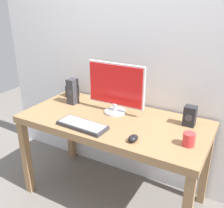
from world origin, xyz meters
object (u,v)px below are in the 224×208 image
object	(u,v)px
speaker_left	(73,91)
audio_controller	(72,91)
speaker_right	(190,116)
monitor	(116,87)
coffee_mug	(189,139)
mouse	(133,138)
keyboard_primary	(82,125)
desk	(114,128)

from	to	relation	value
speaker_left	audio_controller	world-z (taller)	speaker_left
speaker_right	speaker_left	xyz separation A→B (m)	(-0.99, -0.07, 0.04)
speaker_left	audio_controller	bearing A→B (deg)	129.65
monitor	coffee_mug	world-z (taller)	monitor
mouse	speaker_right	bearing A→B (deg)	64.94
speaker_right	speaker_left	bearing A→B (deg)	-175.77
speaker_left	coffee_mug	xyz separation A→B (m)	(1.05, -0.21, -0.07)
monitor	keyboard_primary	xyz separation A→B (m)	(-0.08, -0.34, -0.20)
desk	speaker_right	bearing A→B (deg)	18.26
speaker_right	speaker_left	world-z (taller)	speaker_left
desk	coffee_mug	bearing A→B (deg)	-9.96
coffee_mug	monitor	bearing A→B (deg)	160.94
desk	mouse	distance (m)	0.37
monitor	coffee_mug	bearing A→B (deg)	-19.06
monitor	coffee_mug	size ratio (longest dim) A/B	5.56
keyboard_primary	coffee_mug	size ratio (longest dim) A/B	4.39
keyboard_primary	audio_controller	xyz separation A→B (m)	(-0.43, 0.45, 0.04)
speaker_right	desk	bearing A→B (deg)	-161.74
keyboard_primary	mouse	bearing A→B (deg)	-0.19
mouse	coffee_mug	bearing A→B (deg)	28.46
monitor	speaker_left	size ratio (longest dim) A/B	2.18
speaker_right	coffee_mug	xyz separation A→B (m)	(0.07, -0.28, -0.03)
keyboard_primary	speaker_right	world-z (taller)	speaker_right
mouse	coffee_mug	size ratio (longest dim) A/B	0.98
monitor	speaker_left	world-z (taller)	monitor
speaker_right	coffee_mug	bearing A→B (deg)	-76.53
keyboard_primary	mouse	xyz separation A→B (m)	(0.40, -0.00, 0.01)
monitor	audio_controller	size ratio (longest dim) A/B	4.55
mouse	speaker_right	xyz separation A→B (m)	(0.26, 0.40, 0.05)
mouse	audio_controller	xyz separation A→B (m)	(-0.83, 0.46, 0.03)
mouse	speaker_right	world-z (taller)	speaker_right
monitor	speaker_left	bearing A→B (deg)	-177.83
coffee_mug	desk	bearing A→B (deg)	170.04
keyboard_primary	speaker_right	distance (m)	0.77
speaker_right	speaker_left	size ratio (longest dim) A/B	0.67
speaker_left	monitor	bearing A→B (deg)	2.17
desk	mouse	bearing A→B (deg)	-40.14
desk	speaker_right	world-z (taller)	speaker_right
monitor	mouse	size ratio (longest dim) A/B	5.66
coffee_mug	speaker_left	bearing A→B (deg)	168.96
keyboard_primary	audio_controller	world-z (taller)	audio_controller
speaker_left	coffee_mug	size ratio (longest dim) A/B	2.56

